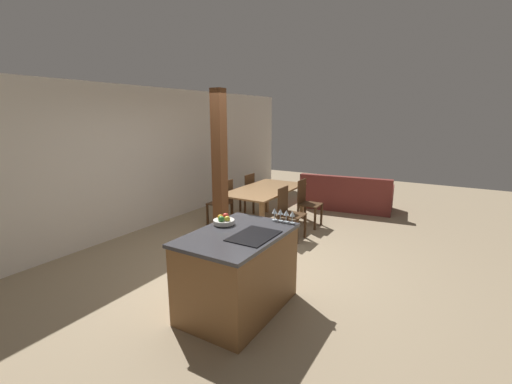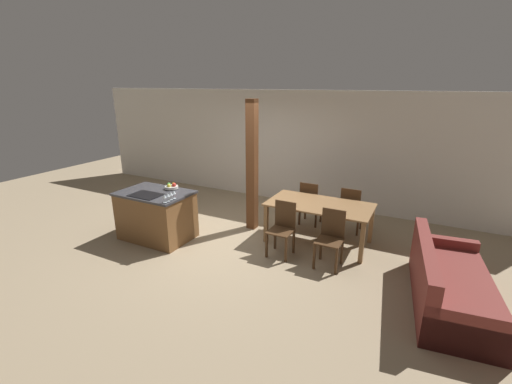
{
  "view_description": "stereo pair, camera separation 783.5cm",
  "coord_description": "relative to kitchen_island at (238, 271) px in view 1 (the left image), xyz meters",
  "views": [
    {
      "loc": [
        -4.06,
        -2.57,
        2.18
      ],
      "look_at": [
        0.6,
        0.2,
        0.95
      ],
      "focal_mm": 24.0,
      "sensor_mm": 36.0,
      "label": 1
    },
    {
      "loc": [
        3.33,
        -5.08,
        2.86
      ],
      "look_at": [
        0.6,
        0.2,
        0.95
      ],
      "focal_mm": 24.0,
      "sensor_mm": 36.0,
      "label": 2
    }
  ],
  "objects": [
    {
      "name": "dining_chair_near_right",
      "position": [
        3.22,
        0.5,
        0.03
      ],
      "size": [
        0.4,
        0.4,
        0.93
      ],
      "color": "#472D19",
      "rests_on": "ground_plane"
    },
    {
      "name": "timber_post",
      "position": [
        1.39,
        1.26,
        0.83
      ],
      "size": [
        0.19,
        0.19,
        2.57
      ],
      "color": "brown",
      "rests_on": "ground_plane"
    },
    {
      "name": "dining_chair_near_left",
      "position": [
        2.38,
        0.5,
        0.03
      ],
      "size": [
        0.4,
        0.4,
        0.93
      ],
      "color": "#472D19",
      "rests_on": "ground_plane"
    },
    {
      "name": "wine_glass_near",
      "position": [
        0.6,
        -0.38,
        0.57
      ],
      "size": [
        0.06,
        0.06,
        0.15
      ],
      "color": "silver",
      "rests_on": "kitchen_island"
    },
    {
      "name": "wine_glass_end",
      "position": [
        0.6,
        -0.14,
        0.57
      ],
      "size": [
        0.06,
        0.06,
        0.15
      ],
      "color": "silver",
      "rests_on": "kitchen_island"
    },
    {
      "name": "fruit_bowl",
      "position": [
        0.16,
        0.3,
        0.51
      ],
      "size": [
        0.25,
        0.25,
        0.11
      ],
      "color": "silver",
      "rests_on": "kitchen_island"
    },
    {
      "name": "ground_plane",
      "position": [
        1.12,
        0.59,
        -0.46
      ],
      "size": [
        16.0,
        16.0,
        0.0
      ],
      "primitive_type": "plane",
      "color": "#9E896B"
    },
    {
      "name": "kitchen_island",
      "position": [
        0.0,
        0.0,
        0.0
      ],
      "size": [
        1.34,
        0.9,
        0.93
      ],
      "color": "brown",
      "rests_on": "ground_plane"
    },
    {
      "name": "couch",
      "position": [
        4.92,
        0.2,
        -0.19
      ],
      "size": [
        1.15,
        2.14,
        0.82
      ],
      "rotation": [
        0.0,
        0.0,
        1.69
      ],
      "color": "maroon",
      "rests_on": "ground_plane"
    },
    {
      "name": "wall_back",
      "position": [
        1.12,
        3.22,
        0.89
      ],
      "size": [
        11.2,
        0.08,
        2.7
      ],
      "color": "silver",
      "rests_on": "ground_plane"
    },
    {
      "name": "dining_chair_far_right",
      "position": [
        3.22,
        1.95,
        0.03
      ],
      "size": [
        0.4,
        0.4,
        0.93
      ],
      "rotation": [
        0.0,
        0.0,
        3.14
      ],
      "color": "#472D19",
      "rests_on": "ground_plane"
    },
    {
      "name": "wine_glass_middle",
      "position": [
        0.6,
        -0.3,
        0.57
      ],
      "size": [
        0.06,
        0.06,
        0.15
      ],
      "color": "silver",
      "rests_on": "kitchen_island"
    },
    {
      "name": "wine_glass_far",
      "position": [
        0.6,
        -0.22,
        0.57
      ],
      "size": [
        0.06,
        0.06,
        0.15
      ],
      "color": "silver",
      "rests_on": "kitchen_island"
    },
    {
      "name": "dining_chair_far_left",
      "position": [
        2.38,
        1.95,
        0.03
      ],
      "size": [
        0.4,
        0.4,
        0.93
      ],
      "rotation": [
        0.0,
        0.0,
        3.14
      ],
      "color": "#472D19",
      "rests_on": "ground_plane"
    },
    {
      "name": "dining_table",
      "position": [
        2.8,
        1.22,
        0.2
      ],
      "size": [
        1.87,
        1.0,
        0.76
      ],
      "color": "olive",
      "rests_on": "ground_plane"
    }
  ]
}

